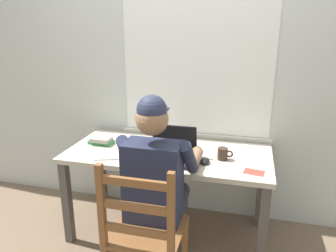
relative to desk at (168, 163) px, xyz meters
name	(u,v)px	position (x,y,z in m)	size (l,w,h in m)	color
ground_plane	(168,232)	(0.00, 0.00, -0.62)	(8.00, 8.00, 0.00)	brown
back_wall	(181,67)	(0.00, 0.43, 0.68)	(6.00, 0.08, 2.60)	beige
desk	(168,163)	(0.00, 0.00, 0.00)	(1.53, 0.70, 0.71)	#BCB29E
seated_person	(158,179)	(0.04, -0.42, 0.08)	(0.50, 0.60, 1.26)	#232842
wooden_chair	(145,235)	(0.04, -0.71, -0.15)	(0.42, 0.42, 0.96)	brown
laptop	(172,152)	(0.06, -0.12, 0.15)	(0.33, 0.28, 0.23)	black
computer_mouse	(205,161)	(0.30, -0.14, 0.11)	(0.06, 0.10, 0.03)	black
coffee_mug_white	(177,136)	(0.02, 0.23, 0.14)	(0.12, 0.08, 0.10)	silver
coffee_mug_dark	(223,154)	(0.42, -0.05, 0.13)	(0.11, 0.07, 0.09)	#38281E
book_stack_main	(101,141)	(-0.56, 0.02, 0.12)	(0.20, 0.13, 0.06)	#38844C
paper_pile_near_laptop	(111,155)	(-0.38, -0.19, 0.10)	(0.23, 0.16, 0.01)	silver
landscape_photo_print	(254,172)	(0.63, -0.21, 0.09)	(0.13, 0.09, 0.00)	#C63D33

